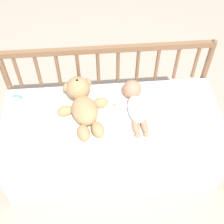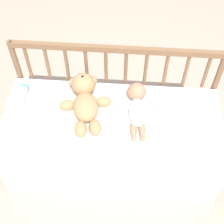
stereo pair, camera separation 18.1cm
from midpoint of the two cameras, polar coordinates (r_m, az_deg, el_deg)
The scene contains 7 objects.
ground_plane at distance 2.20m, azimuth 2.34°, elevation -8.34°, with size 12.00×12.00×0.00m, color tan.
crib_mattress at distance 2.02m, azimuth 2.54°, elevation -5.27°, with size 1.32×0.59×0.43m.
crib_rail at distance 1.99m, azimuth 3.32°, elevation 7.34°, with size 1.32×0.04×0.72m.
blanket at distance 1.86m, azimuth 2.32°, elevation -0.97°, with size 0.82×0.51×0.01m.
teddy_bear at distance 1.87m, azimuth -2.24°, elevation 2.16°, with size 0.32×0.44×0.15m.
baby at distance 1.87m, azimuth 7.37°, elevation 0.99°, with size 0.29×0.39×0.12m.
baby_bottle at distance 2.00m, azimuth -13.60°, elevation 3.20°, with size 0.06×0.17×0.06m.
Camera 2 is at (0.09, -1.11, 1.90)m, focal length 50.00 mm.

